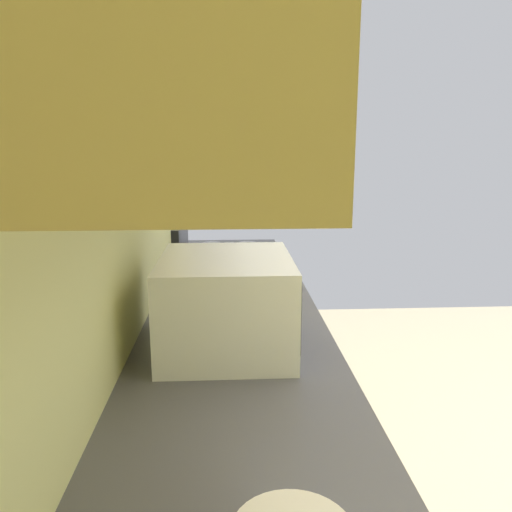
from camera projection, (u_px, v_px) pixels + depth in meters
name	position (u px, v px, depth m)	size (l,w,h in m)	color
wall_back	(106.00, 207.00, 1.46)	(3.79, 0.12, 2.64)	#DDDA86
oven_range	(230.00, 322.00, 3.01)	(0.62, 0.62, 1.07)	black
microwave	(227.00, 302.00, 1.52)	(0.46, 0.40, 0.28)	white
kettle	(249.00, 262.00, 2.35)	(0.20, 0.15, 0.17)	black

